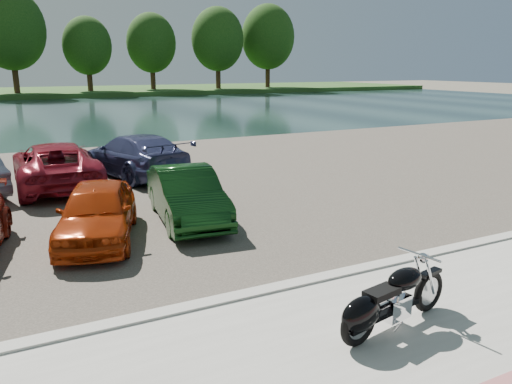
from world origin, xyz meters
The scene contains 12 objects.
ground centered at (0.00, 0.00, 0.00)m, with size 200.00×200.00×0.00m, color #595447.
promenade centered at (0.00, -1.00, 0.05)m, with size 60.00×6.00×0.10m, color #9E9C95.
kerb centered at (0.00, 2.00, 0.07)m, with size 60.00×0.30×0.14m, color #9E9C95.
parking_lot centered at (0.00, 11.00, 0.02)m, with size 60.00×18.00×0.04m, color #3C3831.
river centered at (0.00, 40.00, 0.00)m, with size 120.00×40.00×0.00m, color #192D2C.
far_bank centered at (0.00, 72.00, 0.30)m, with size 120.00×24.00×0.60m, color #1E4418.
far_trees centered at (4.36, 65.79, 7.49)m, with size 70.25×10.68×12.52m.
motorcycle centered at (-0.33, 0.01, 0.56)m, with size 2.31×0.85×1.05m.
car_4 centered at (-3.33, 6.17, 0.70)m, with size 1.56×3.87×1.32m, color #A7300B.
car_5 centered at (-1.05, 6.65, 0.71)m, with size 1.43×4.09×1.35m, color black.
car_10 centered at (-3.63, 12.01, 0.78)m, with size 2.44×5.30×1.47m, color maroon.
car_11 centered at (-0.93, 12.53, 0.80)m, with size 2.12×5.21×1.51m, color navy.
Camera 1 is at (-4.99, -5.02, 3.88)m, focal length 35.00 mm.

